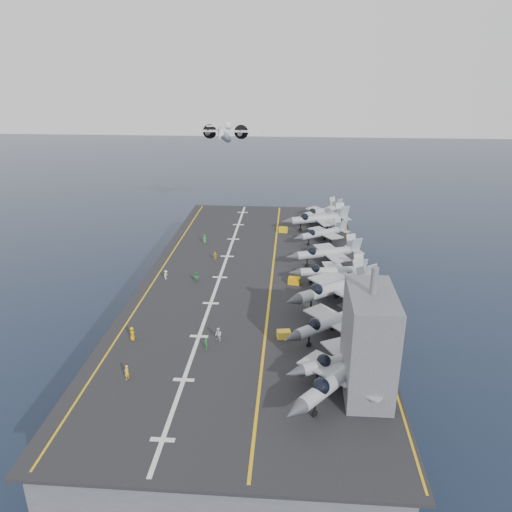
# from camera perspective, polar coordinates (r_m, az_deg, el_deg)

# --- Properties ---
(ground) EXTENTS (500.00, 500.00, 0.00)m
(ground) POSITION_cam_1_polar(r_m,az_deg,el_deg) (90.88, -0.19, -8.58)
(ground) COLOR #142135
(ground) RESTS_ON ground
(hull) EXTENTS (36.00, 90.00, 10.00)m
(hull) POSITION_cam_1_polar(r_m,az_deg,el_deg) (88.49, -0.19, -5.77)
(hull) COLOR #56595E
(hull) RESTS_ON ground
(flight_deck) EXTENTS (38.00, 92.00, 0.40)m
(flight_deck) POSITION_cam_1_polar(r_m,az_deg,el_deg) (86.24, -0.20, -2.70)
(flight_deck) COLOR black
(flight_deck) RESTS_ON hull
(foul_line) EXTENTS (0.35, 90.00, 0.02)m
(foul_line) POSITION_cam_1_polar(r_m,az_deg,el_deg) (85.99, 1.80, -2.62)
(foul_line) COLOR gold
(foul_line) RESTS_ON flight_deck
(landing_centerline) EXTENTS (0.50, 90.00, 0.02)m
(landing_centerline) POSITION_cam_1_polar(r_m,az_deg,el_deg) (86.79, -4.15, -2.44)
(landing_centerline) COLOR silver
(landing_centerline) RESTS_ON flight_deck
(deck_edge_port) EXTENTS (0.25, 90.00, 0.02)m
(deck_edge_port) POSITION_cam_1_polar(r_m,az_deg,el_deg) (89.00, -11.18, -2.19)
(deck_edge_port) COLOR gold
(deck_edge_port) RESTS_ON flight_deck
(deck_edge_stbd) EXTENTS (0.25, 90.00, 0.02)m
(deck_edge_stbd) POSITION_cam_1_polar(r_m,az_deg,el_deg) (86.81, 12.08, -2.88)
(deck_edge_stbd) COLOR gold
(deck_edge_stbd) RESTS_ON flight_deck
(island_superstructure) EXTENTS (5.00, 10.00, 15.00)m
(island_superstructure) POSITION_cam_1_polar(r_m,az_deg,el_deg) (56.43, 12.86, -8.34)
(island_superstructure) COLOR #56595E
(island_superstructure) RESTS_ON flight_deck
(fighter_jet_0) EXTENTS (18.31, 19.12, 5.55)m
(fighter_jet_0) POSITION_cam_1_polar(r_m,az_deg,el_deg) (57.01, 9.56, -13.34)
(fighter_jet_0) COLOR gray
(fighter_jet_0) RESTS_ON flight_deck
(fighter_jet_1) EXTENTS (16.82, 14.83, 4.89)m
(fighter_jet_1) POSITION_cam_1_polar(r_m,az_deg,el_deg) (60.72, 10.32, -11.40)
(fighter_jet_1) COLOR #A3ADB3
(fighter_jet_1) RESTS_ON flight_deck
(fighter_jet_2) EXTENTS (17.43, 16.90, 5.07)m
(fighter_jet_2) POSITION_cam_1_polar(r_m,az_deg,el_deg) (68.20, 8.67, -7.29)
(fighter_jet_2) COLOR #98A1A8
(fighter_jet_2) RESTS_ON flight_deck
(fighter_jet_3) EXTENTS (19.72, 18.65, 5.71)m
(fighter_jet_3) POSITION_cam_1_polar(r_m,az_deg,el_deg) (77.16, 9.01, -3.51)
(fighter_jet_3) COLOR #8D959B
(fighter_jet_3) RESTS_ON flight_deck
(fighter_jet_4) EXTENTS (14.46, 10.94, 4.55)m
(fighter_jet_4) POSITION_cam_1_polar(r_m,az_deg,el_deg) (84.63, 8.72, -1.62)
(fighter_jet_4) COLOR #9AA2AB
(fighter_jet_4) RESTS_ON flight_deck
(fighter_jet_5) EXTENTS (16.88, 14.14, 4.99)m
(fighter_jet_5) POSITION_cam_1_polar(r_m,az_deg,el_deg) (92.06, 8.20, 0.48)
(fighter_jet_5) COLOR #9299A1
(fighter_jet_5) RESTS_ON flight_deck
(fighter_jet_6) EXTENTS (15.25, 14.11, 4.41)m
(fighter_jet_6) POSITION_cam_1_polar(r_m,az_deg,el_deg) (103.41, 7.64, 2.70)
(fighter_jet_6) COLOR #919AA1
(fighter_jet_6) RESTS_ON flight_deck
(fighter_jet_7) EXTENTS (17.94, 14.82, 5.34)m
(fighter_jet_7) POSITION_cam_1_polar(r_m,az_deg,el_deg) (111.42, 7.20, 4.34)
(fighter_jet_7) COLOR #A0A8AF
(fighter_jet_7) RESTS_ON flight_deck
(fighter_jet_8) EXTENTS (15.99, 15.82, 4.69)m
(fighter_jet_8) POSITION_cam_1_polar(r_m,az_deg,el_deg) (117.97, 7.49, 5.12)
(fighter_jet_8) COLOR #99A3AA
(fighter_jet_8) RESTS_ON flight_deck
(tow_cart_a) EXTENTS (1.97, 1.45, 1.08)m
(tow_cart_a) POSITION_cam_1_polar(r_m,az_deg,el_deg) (68.29, 3.19, -8.93)
(tow_cart_a) COLOR gold
(tow_cart_a) RESTS_ON flight_deck
(tow_cart_b) EXTENTS (2.10, 1.54, 1.15)m
(tow_cart_b) POSITION_cam_1_polar(r_m,az_deg,el_deg) (84.11, 4.37, -2.83)
(tow_cart_b) COLOR #E1A206
(tow_cart_b) RESTS_ON flight_deck
(tow_cart_c) EXTENTS (2.03, 1.47, 1.13)m
(tow_cart_c) POSITION_cam_1_polar(r_m,az_deg,el_deg) (109.48, 3.13, 3.01)
(tow_cart_c) COLOR gold
(tow_cart_c) RESTS_ON flight_deck
(crew_0) EXTENTS (1.14, 1.35, 1.91)m
(crew_0) POSITION_cam_1_polar(r_m,az_deg,el_deg) (69.56, -13.97, -8.60)
(crew_0) COLOR #DFA308
(crew_0) RESTS_ON flight_deck
(crew_1) EXTENTS (1.13, 1.33, 1.88)m
(crew_1) POSITION_cam_1_polar(r_m,az_deg,el_deg) (61.92, -14.56, -12.74)
(crew_1) COLOR yellow
(crew_1) RESTS_ON flight_deck
(crew_2) EXTENTS (1.32, 1.23, 1.83)m
(crew_2) POSITION_cam_1_polar(r_m,az_deg,el_deg) (84.89, -6.79, -2.44)
(crew_2) COLOR green
(crew_2) RESTS_ON flight_deck
(crew_3) EXTENTS (0.83, 1.07, 1.60)m
(crew_3) POSITION_cam_1_polar(r_m,az_deg,el_deg) (86.99, -10.26, -2.12)
(crew_3) COLOR silver
(crew_3) RESTS_ON flight_deck
(crew_4) EXTENTS (1.02, 0.69, 1.67)m
(crew_4) POSITION_cam_1_polar(r_m,az_deg,el_deg) (94.02, -4.68, 0.00)
(crew_4) COLOR yellow
(crew_4) RESTS_ON flight_deck
(crew_5) EXTENTS (1.24, 1.28, 1.79)m
(crew_5) POSITION_cam_1_polar(r_m,az_deg,el_deg) (103.26, -5.90, 1.98)
(crew_5) COLOR #268C33
(crew_5) RESTS_ON flight_deck
(crew_6) EXTENTS (1.07, 1.19, 1.65)m
(crew_6) POSITION_cam_1_polar(r_m,az_deg,el_deg) (66.00, -5.74, -9.90)
(crew_6) COLOR #228537
(crew_6) RESTS_ON flight_deck
(crew_7) EXTENTS (1.29, 1.38, 1.92)m
(crew_7) POSITION_cam_1_polar(r_m,az_deg,el_deg) (67.52, -4.33, -8.94)
(crew_7) COLOR white
(crew_7) RESTS_ON flight_deck
(transport_plane) EXTENTS (21.59, 15.00, 5.02)m
(transport_plane) POSITION_cam_1_polar(r_m,az_deg,el_deg) (137.93, -3.66, 13.55)
(transport_plane) COLOR #B9BBBD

